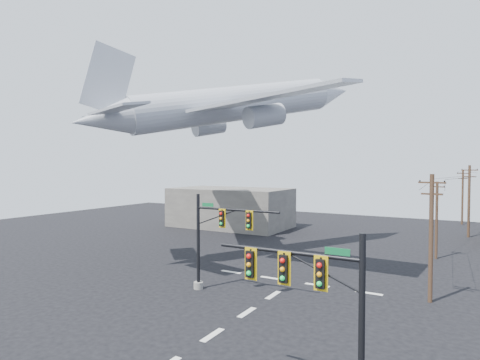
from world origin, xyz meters
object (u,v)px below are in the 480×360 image
Objects in this scene: utility_pole_c at (469,200)px; airliner at (235,105)px; utility_pole_b at (437,218)px; utility_pole_d at (463,196)px; utility_pole_a at (431,235)px; signal_mast_far at (214,240)px; signal_mast_near at (321,310)px.

airliner is at bearing -132.06° from utility_pole_c.
utility_pole_d is (1.94, 28.86, 0.52)m from utility_pole_b.
utility_pole_b is at bearing -33.54° from airliner.
utility_pole_b is 0.26× the size of airliner.
utility_pole_a is at bearing -96.50° from utility_pole_c.
signal_mast_far is at bearing -131.89° from utility_pole_d.
utility_pole_a is 0.93× the size of utility_pole_c.
signal_mast_near is 46.70m from utility_pole_c.
utility_pole_c reaches higher than signal_mast_far.
airliner is (-4.53, 10.81, 11.86)m from signal_mast_far.
utility_pole_c reaches higher than utility_pole_b.
airliner is at bearing 112.75° from signal_mast_far.
utility_pole_c is at bearing -10.90° from airliner.
signal_mast_far is 51.66m from utility_pole_d.
signal_mast_far is at bearing -128.37° from airliner.
utility_pole_d is (3.96, 59.48, 0.69)m from signal_mast_near.
utility_pole_c is at bearing 96.49° from utility_pole_a.
signal_mast_far is at bearing -148.04° from utility_pole_a.
signal_mast_near is 0.96× the size of signal_mast_far.
signal_mast_far is 15.38m from utility_pole_a.
utility_pole_b reaches higher than signal_mast_far.
signal_mast_far is (-11.71, 10.26, -0.02)m from signal_mast_near.
utility_pole_c is 0.32× the size of airliner.
utility_pole_a is at bearing -62.97° from utility_pole_b.
signal_mast_near is 0.89× the size of utility_pole_b.
airliner is (-16.24, 21.08, 11.84)m from signal_mast_near.
signal_mast_near is 0.23× the size of airliner.
utility_pole_a is at bearing -76.67° from airliner.
utility_pole_b is (-0.58, 14.79, -0.54)m from utility_pole_a.
airliner is (-20.21, -38.41, 11.14)m from utility_pole_d.
utility_pole_d is 44.81m from airliner.
utility_pole_c is 1.08× the size of utility_pole_d.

